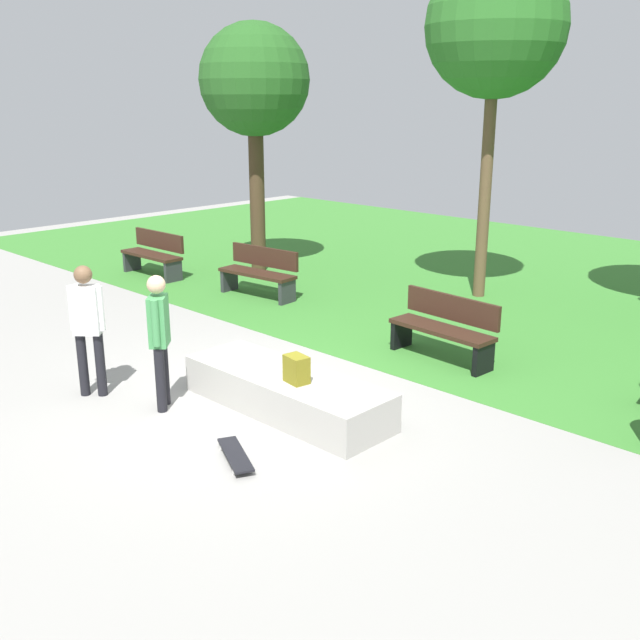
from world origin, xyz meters
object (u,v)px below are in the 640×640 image
Objects in this scene: skateboard_by_ledge at (235,455)px; tree_young_birch at (254,83)px; skater_performing_trick at (159,332)px; skater_watching at (87,321)px; concrete_ledge at (286,392)px; park_bench_near_path at (260,271)px; park_bench_far_right at (154,253)px; backpack_on_ledge at (297,369)px; tree_leaning_ash at (496,28)px; park_bench_near_lamppost at (445,327)px.

tree_young_birch is at bearing 137.04° from skateboard_by_ledge.
skater_watching is at bearing -158.07° from skater_performing_trick.
park_bench_near_path is (-4.17, 3.26, 0.25)m from concrete_ledge.
park_bench_far_right is (-7.55, 4.08, 0.42)m from skateboard_by_ledge.
tree_leaning_ash is at bearing -66.79° from backpack_on_ledge.
park_bench_near_path is (-3.05, 4.24, -0.47)m from skater_performing_trick.
park_bench_near_path is at bearing -135.62° from tree_leaning_ash.
concrete_ledge is at bearing -78.69° from tree_leaning_ash.
skater_performing_trick reaches higher than park_bench_near_lamppost.
skater_performing_trick reaches higher than park_bench_far_right.
skater_watching is 7.71m from tree_young_birch.
concrete_ledge is 3.39× the size of skateboard_by_ledge.
tree_young_birch is at bearing 141.14° from concrete_ledge.
skater_watching is 1.01× the size of park_bench_near_path.
park_bench_far_right is (-4.92, 4.20, -0.49)m from skater_watching.
park_bench_near_path is at bearing -27.41° from backpack_on_ledge.
skateboard_by_ledge is (0.55, -1.25, -0.16)m from concrete_ledge.
skateboard_by_ledge is 4.06m from park_bench_near_lamppost.
tree_leaning_ash is (-1.53, 3.35, 4.23)m from park_bench_near_lamppost.
skater_performing_trick is 0.98× the size of skater_watching.
park_bench_near_lamppost is (0.31, 2.79, 0.25)m from concrete_ledge.
park_bench_far_right is at bearing -12.29° from backpack_on_ledge.
backpack_on_ledge is 0.19× the size of skater_watching.
tree_young_birch reaches higher than skater_performing_trick.
concrete_ledge is 5.30m from park_bench_near_path.
park_bench_near_lamppost is 1.01× the size of park_bench_far_right.
park_bench_far_right is at bearing -121.74° from tree_young_birch.
tree_young_birch is (-6.15, 1.92, 3.38)m from park_bench_near_lamppost.
skateboard_by_ledge is at bearing 113.21° from backpack_on_ledge.
skateboard_by_ledge is at bearing -9.18° from skater_performing_trick.
tree_leaning_ash reaches higher than park_bench_far_right.
tree_young_birch reaches higher than park_bench_near_path.
skater_watching is 2.06× the size of skateboard_by_ledge.
concrete_ledge is 7.55m from park_bench_far_right.
backpack_on_ledge is 0.06× the size of tree_young_birch.
skater_performing_trick is at bearing -32.96° from park_bench_far_right.
park_bench_far_right is 0.32× the size of tree_young_birch.
tree_young_birch reaches higher than park_bench_near_lamppost.
park_bench_far_right is 7.88m from tree_leaning_ash.
park_bench_near_path is at bearing 141.95° from concrete_ledge.
skater_watching is at bearing -65.63° from park_bench_near_path.
skater_performing_trick is 1.00× the size of park_bench_near_lamppost.
park_bench_near_lamppost is at bearing -0.38° from park_bench_far_right.
tree_young_birch reaches higher than skateboard_by_ledge.
skater_performing_trick is at bearing 170.82° from skateboard_by_ledge.
skater_performing_trick reaches higher than concrete_ledge.
tree_leaning_ash is (0.84, 7.50, 3.74)m from skater_watching.
skateboard_by_ledge is 0.50× the size of park_bench_far_right.
backpack_on_ledge is at bearing 28.43° from skater_watching.
park_bench_near_lamppost is at bearing 60.20° from skater_watching.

